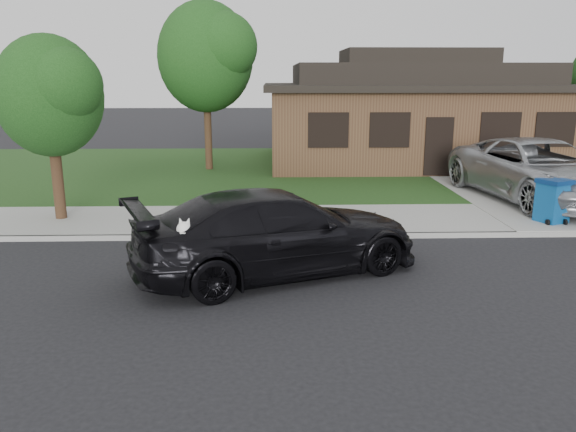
{
  "coord_description": "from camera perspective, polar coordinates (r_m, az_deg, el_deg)",
  "views": [
    {
      "loc": [
        -2.03,
        -9.09,
        3.69
      ],
      "look_at": [
        -1.72,
        1.29,
        1.1
      ],
      "focal_mm": 35.0,
      "sensor_mm": 36.0,
      "label": 1
    }
  ],
  "objects": [
    {
      "name": "ground",
      "position": [
        10.02,
        10.22,
        -7.85
      ],
      "size": [
        120.0,
        120.0,
        0.0
      ],
      "primitive_type": "plane",
      "color": "black",
      "rests_on": "ground"
    },
    {
      "name": "sidewalk",
      "position": [
        14.69,
        6.31,
        -0.39
      ],
      "size": [
        60.0,
        3.0,
        0.12
      ],
      "primitive_type": "cube",
      "color": "gray",
      "rests_on": "ground"
    },
    {
      "name": "curb",
      "position": [
        13.26,
        7.19,
        -2.0
      ],
      "size": [
        60.0,
        0.12,
        0.12
      ],
      "primitive_type": "cube",
      "color": "gray",
      "rests_on": "ground"
    },
    {
      "name": "lawn",
      "position": [
        22.47,
        3.53,
        4.69
      ],
      "size": [
        60.0,
        13.0,
        0.13
      ],
      "primitive_type": "cube",
      "color": "#193814",
      "rests_on": "ground"
    },
    {
      "name": "driveway",
      "position": [
        21.02,
        20.83,
        3.17
      ],
      "size": [
        4.5,
        13.0,
        0.14
      ],
      "primitive_type": "cube",
      "color": "gray",
      "rests_on": "ground"
    },
    {
      "name": "sedan",
      "position": [
        10.67,
        -1.08,
        -1.67
      ],
      "size": [
        6.0,
        4.22,
        1.61
      ],
      "rotation": [
        0.0,
        0.0,
        1.97
      ],
      "color": "black",
      "rests_on": "ground"
    },
    {
      "name": "minivan",
      "position": [
        18.01,
        24.08,
        4.29
      ],
      "size": [
        3.85,
        6.76,
        1.78
      ],
      "primitive_type": "imported",
      "rotation": [
        0.0,
        0.0,
        0.15
      ],
      "color": "#9FA2A6",
      "rests_on": "driveway"
    },
    {
      "name": "recycling_bin",
      "position": [
        15.47,
        25.3,
        1.42
      ],
      "size": [
        0.88,
        0.88,
        1.11
      ],
      "rotation": [
        0.0,
        0.0,
        0.43
      ],
      "color": "navy",
      "rests_on": "sidewalk"
    },
    {
      "name": "house",
      "position": [
        24.87,
        12.54,
        10.09
      ],
      "size": [
        12.6,
        8.6,
        4.65
      ],
      "color": "#422B1C",
      "rests_on": "ground"
    },
    {
      "name": "tree_0",
      "position": [
        22.1,
        -7.98,
        15.92
      ],
      "size": [
        3.78,
        3.6,
        6.34
      ],
      "color": "#332114",
      "rests_on": "ground"
    },
    {
      "name": "tree_2",
      "position": [
        15.18,
        -22.8,
        11.35
      ],
      "size": [
        2.73,
        2.6,
        4.59
      ],
      "color": "#332114",
      "rests_on": "ground"
    }
  ]
}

